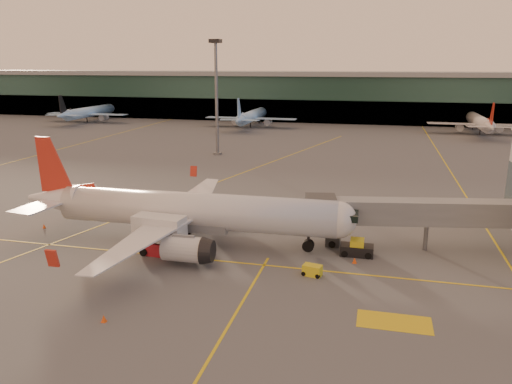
% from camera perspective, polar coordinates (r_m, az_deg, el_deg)
% --- Properties ---
extents(ground, '(600.00, 600.00, 0.00)m').
position_cam_1_polar(ground, '(49.71, -6.11, -9.96)').
color(ground, '#4C4F54').
rests_on(ground, ground).
extents(taxi_markings, '(100.12, 173.00, 0.01)m').
position_cam_1_polar(taxi_markings, '(92.25, -1.06, 1.67)').
color(taxi_markings, yellow).
rests_on(taxi_markings, ground).
extents(terminal, '(400.00, 20.00, 17.60)m').
position_cam_1_polar(terminal, '(185.27, 9.04, 10.71)').
color(terminal, '#19382D').
rests_on(terminal, ground).
extents(mast_west_near, '(2.40, 2.40, 25.60)m').
position_cam_1_polar(mast_west_near, '(114.32, -4.55, 11.64)').
color(mast_west_near, slate).
rests_on(mast_west_near, ground).
extents(distant_aircraft_row, '(350.00, 34.00, 13.00)m').
position_cam_1_polar(distant_aircraft_row, '(161.81, 12.02, 6.92)').
color(distant_aircraft_row, '#98CAFF').
rests_on(distant_aircraft_row, ground).
extents(main_airplane, '(39.94, 35.91, 12.07)m').
position_cam_1_polar(main_airplane, '(58.11, -8.14, -2.23)').
color(main_airplane, silver).
rests_on(main_airplane, ground).
extents(jet_bridge, '(28.24, 8.05, 5.94)m').
position_cam_1_polar(jet_bridge, '(59.33, 20.38, -2.44)').
color(jet_bridge, slate).
rests_on(jet_bridge, ground).
extents(catering_truck, '(5.81, 2.97, 4.37)m').
position_cam_1_polar(catering_truck, '(55.91, -10.90, -4.58)').
color(catering_truck, '#A61722').
rests_on(catering_truck, ground).
extents(gpu_cart, '(2.07, 1.50, 1.10)m').
position_cam_1_polar(gpu_cart, '(50.50, 6.45, -8.90)').
color(gpu_cart, yellow).
rests_on(gpu_cart, ground).
extents(pushback_tug, '(3.59, 1.96, 1.84)m').
position_cam_1_polar(pushback_tug, '(56.22, 11.45, -6.38)').
color(pushback_tug, black).
rests_on(pushback_tug, ground).
extents(cone_nose, '(0.48, 0.48, 0.62)m').
position_cam_1_polar(cone_nose, '(54.22, 11.20, -7.68)').
color(cone_nose, '#F14D0C').
rests_on(cone_nose, ground).
extents(cone_tail, '(0.42, 0.42, 0.54)m').
position_cam_1_polar(cone_tail, '(69.61, -23.07, -3.61)').
color(cone_tail, '#F14D0C').
rests_on(cone_tail, ground).
extents(cone_wing_right, '(0.48, 0.48, 0.61)m').
position_cam_1_polar(cone_wing_right, '(43.83, -17.00, -13.66)').
color(cone_wing_right, '#F14D0C').
rests_on(cone_wing_right, ground).
extents(cone_wing_left, '(0.48, 0.48, 0.61)m').
position_cam_1_polar(cone_wing_left, '(74.93, -4.05, -1.18)').
color(cone_wing_left, '#F14D0C').
rests_on(cone_wing_left, ground).
extents(cone_fwd, '(0.45, 0.45, 0.57)m').
position_cam_1_polar(cone_fwd, '(51.26, 6.91, -8.86)').
color(cone_fwd, '#F14D0C').
rests_on(cone_fwd, ground).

